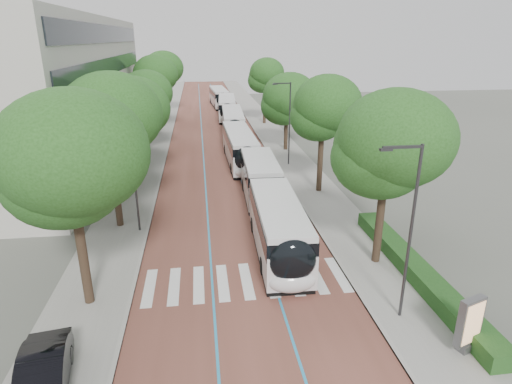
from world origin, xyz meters
TOP-DOWN VIEW (x-y plane):
  - ground at (0.00, 0.00)m, footprint 160.00×160.00m
  - road at (0.00, 40.00)m, footprint 11.00×140.00m
  - sidewalk_left at (-7.50, 40.00)m, footprint 4.00×140.00m
  - sidewalk_right at (7.50, 40.00)m, footprint 4.00×140.00m
  - kerb_left at (-5.60, 40.00)m, footprint 0.20×140.00m
  - kerb_right at (5.60, 40.00)m, footprint 0.20×140.00m
  - zebra_crossing at (0.20, 1.00)m, footprint 10.55×3.60m
  - lane_line_left at (-1.60, 40.00)m, footprint 0.12×126.00m
  - lane_line_right at (1.60, 40.00)m, footprint 0.12×126.00m
  - office_building at (-19.47, 28.00)m, footprint 18.11×40.00m
  - hedge at (9.10, 0.00)m, footprint 1.20×14.00m
  - streetlight_near at (6.62, -3.00)m, footprint 1.82×0.20m
  - streetlight_far at (6.62, 22.00)m, footprint 1.82×0.20m
  - lamp_post_left at (-6.10, 8.00)m, footprint 0.14×0.14m
  - trees_left at (-7.50, 24.50)m, footprint 6.40×61.40m
  - trees_right at (7.70, 19.80)m, footprint 6.00×47.48m
  - lead_bus at (2.50, 7.65)m, footprint 3.08×18.47m
  - bus_queued_0 at (2.06, 23.11)m, footprint 2.73×12.44m
  - bus_queued_1 at (2.42, 36.20)m, footprint 2.98×12.48m
  - bus_queued_2 at (2.54, 49.15)m, footprint 3.22×12.52m
  - bus_queued_3 at (2.00, 61.82)m, footprint 3.23×12.52m
  - ad_panel at (8.34, -5.59)m, footprint 1.22×0.69m
  - parked_car at (-7.75, -5.67)m, footprint 2.29×4.73m

SIDE VIEW (x-z plane):
  - ground at x=0.00m, z-range 0.00..0.00m
  - road at x=0.00m, z-range 0.00..0.02m
  - lane_line_left at x=-1.60m, z-range 0.02..0.03m
  - lane_line_right at x=1.60m, z-range 0.02..0.03m
  - zebra_crossing at x=0.20m, z-range 0.02..0.03m
  - sidewalk_left at x=-7.50m, z-range 0.00..0.12m
  - sidewalk_right at x=7.50m, z-range 0.00..0.12m
  - kerb_left at x=-5.60m, z-range -0.01..0.13m
  - kerb_right at x=5.60m, z-range -0.01..0.13m
  - hedge at x=9.10m, z-range 0.12..0.92m
  - parked_car at x=-7.75m, z-range 0.12..1.61m
  - ad_panel at x=8.34m, z-range 0.18..2.64m
  - bus_queued_0 at x=2.06m, z-range 0.02..3.22m
  - bus_queued_1 at x=2.42m, z-range 0.02..3.22m
  - bus_queued_2 at x=2.54m, z-range 0.02..3.22m
  - bus_queued_3 at x=2.00m, z-range 0.02..3.22m
  - lead_bus at x=2.50m, z-range 0.03..3.23m
  - lamp_post_left at x=-6.10m, z-range 0.12..8.12m
  - streetlight_near at x=6.62m, z-range 0.82..8.82m
  - streetlight_far at x=6.62m, z-range 0.82..8.82m
  - trees_right at x=7.70m, z-range 1.70..10.88m
  - trees_left at x=-7.50m, z-range 1.84..11.48m
  - office_building at x=-19.47m, z-range 0.00..14.00m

